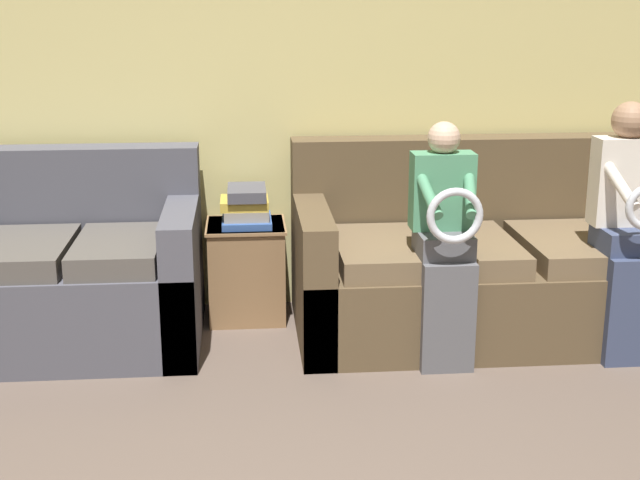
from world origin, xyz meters
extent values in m
cube|color=#DBCC7F|center=(0.00, 3.15, 1.27)|extent=(7.09, 0.06, 2.55)
cube|color=brown|center=(1.25, 2.59, 0.21)|extent=(2.22, 0.97, 0.41)
cube|color=brown|center=(1.25, 2.98, 0.69)|extent=(2.22, 0.20, 0.55)
cube|color=brown|center=(0.22, 2.59, 0.34)|extent=(0.16, 0.97, 0.69)
cube|color=brown|center=(0.77, 2.49, 0.47)|extent=(0.89, 0.73, 0.11)
cube|color=brown|center=(1.72, 2.49, 0.47)|extent=(0.89, 0.73, 0.11)
cube|color=#4C4C56|center=(-1.16, 2.59, 0.23)|extent=(1.62, 0.91, 0.45)
cube|color=#4C4C56|center=(-1.16, 2.95, 0.70)|extent=(1.62, 0.20, 0.49)
cube|color=#4C4C56|center=(-0.43, 2.59, 0.35)|extent=(0.16, 0.91, 0.70)
cube|color=#514C47|center=(-1.16, 2.49, 0.51)|extent=(0.41, 0.67, 0.11)
cube|color=#514C47|center=(-0.73, 2.49, 0.51)|extent=(0.41, 0.67, 0.11)
cube|color=#56565B|center=(0.81, 2.11, 0.26)|extent=(0.25, 0.10, 0.52)
cube|color=#56565B|center=(0.81, 2.25, 0.58)|extent=(0.25, 0.28, 0.11)
cube|color=#4C8E66|center=(0.81, 2.32, 0.81)|extent=(0.29, 0.14, 0.36)
sphere|color=#DBB293|center=(0.81, 2.32, 1.06)|extent=(0.15, 0.15, 0.15)
torus|color=silver|center=(0.81, 2.05, 0.76)|extent=(0.26, 0.04, 0.26)
cylinder|color=#4C8E66|center=(0.71, 2.18, 0.84)|extent=(0.10, 0.30, 0.21)
cylinder|color=#4C8E66|center=(0.90, 2.18, 0.84)|extent=(0.10, 0.30, 0.21)
cube|color=#384260|center=(1.69, 2.11, 0.26)|extent=(0.26, 0.10, 0.52)
cube|color=#384260|center=(1.69, 2.25, 0.58)|extent=(0.26, 0.28, 0.11)
cube|color=silver|center=(1.69, 2.32, 0.84)|extent=(0.31, 0.14, 0.42)
sphere|color=#A37A5B|center=(1.69, 2.32, 1.13)|extent=(0.18, 0.18, 0.18)
cylinder|color=silver|center=(1.59, 2.18, 0.88)|extent=(0.12, 0.31, 0.23)
cube|color=olive|center=(-0.11, 2.90, 0.26)|extent=(0.40, 0.38, 0.52)
cube|color=#9A724A|center=(-0.11, 2.90, 0.52)|extent=(0.42, 0.40, 0.02)
cube|color=#33569E|center=(-0.11, 2.89, 0.54)|extent=(0.26, 0.32, 0.04)
cube|color=gray|center=(-0.11, 2.89, 0.59)|extent=(0.23, 0.25, 0.06)
cube|color=gold|center=(-0.12, 2.89, 0.64)|extent=(0.25, 0.24, 0.05)
cube|color=#4C4C56|center=(-0.11, 2.90, 0.69)|extent=(0.20, 0.29, 0.06)
camera|label=1|loc=(-0.12, -1.70, 1.71)|focal=50.00mm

